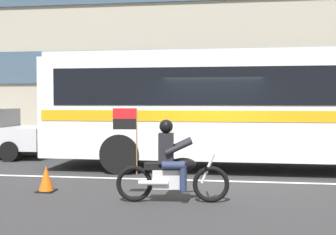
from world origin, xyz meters
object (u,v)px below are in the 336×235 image
object	(u,v)px
motorcycle_with_rider	(171,167)
traffic_cone	(46,179)
transit_bus	(260,102)
fire_hydrant	(261,143)

from	to	relation	value
motorcycle_with_rider	traffic_cone	world-z (taller)	motorcycle_with_rider
motorcycle_with_rider	traffic_cone	distance (m)	2.81
transit_bus	traffic_cone	distance (m)	6.03
traffic_cone	fire_hydrant	bearing A→B (deg)	50.62
transit_bus	fire_hydrant	bearing A→B (deg)	84.74
fire_hydrant	traffic_cone	xyz separation A→B (m)	(-4.88, -5.94, -0.26)
fire_hydrant	traffic_cone	size ratio (longest dim) A/B	1.36
fire_hydrant	traffic_cone	bearing A→B (deg)	-129.38
motorcycle_with_rider	traffic_cone	bearing A→B (deg)	168.69
motorcycle_with_rider	fire_hydrant	xyz separation A→B (m)	(2.15, 6.49, -0.15)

